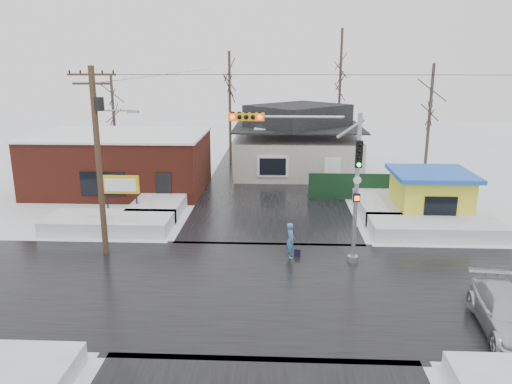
{
  "coord_description": "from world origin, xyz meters",
  "views": [
    {
      "loc": [
        0.46,
        -19.11,
        9.24
      ],
      "look_at": [
        -0.63,
        4.35,
        3.0
      ],
      "focal_mm": 35.0,
      "sensor_mm": 36.0,
      "label": 1
    }
  ],
  "objects_px": {
    "utility_pole": "(99,151)",
    "car": "(509,314)",
    "marquee_sign": "(121,186)",
    "kiosk": "(430,195)",
    "traffic_signal": "(323,168)",
    "pedestrian": "(291,241)"
  },
  "relations": [
    {
      "from": "utility_pole",
      "to": "marquee_sign",
      "type": "height_order",
      "value": "utility_pole"
    },
    {
      "from": "traffic_signal",
      "to": "pedestrian",
      "type": "xyz_separation_m",
      "value": [
        -1.36,
        0.43,
        -3.67
      ]
    },
    {
      "from": "traffic_signal",
      "to": "kiosk",
      "type": "height_order",
      "value": "traffic_signal"
    },
    {
      "from": "pedestrian",
      "to": "traffic_signal",
      "type": "bearing_deg",
      "value": -112.14
    },
    {
      "from": "traffic_signal",
      "to": "kiosk",
      "type": "xyz_separation_m",
      "value": [
        7.07,
        7.03,
        -3.08
      ]
    },
    {
      "from": "utility_pole",
      "to": "pedestrian",
      "type": "xyz_separation_m",
      "value": [
        9.0,
        -0.11,
        -4.25
      ]
    },
    {
      "from": "marquee_sign",
      "to": "pedestrian",
      "type": "relative_size",
      "value": 1.47
    },
    {
      "from": "kiosk",
      "to": "car",
      "type": "relative_size",
      "value": 0.96
    },
    {
      "from": "utility_pole",
      "to": "car",
      "type": "height_order",
      "value": "utility_pole"
    },
    {
      "from": "utility_pole",
      "to": "car",
      "type": "distance_m",
      "value": 18.25
    },
    {
      "from": "marquee_sign",
      "to": "kiosk",
      "type": "bearing_deg",
      "value": 1.55
    },
    {
      "from": "utility_pole",
      "to": "traffic_signal",
      "type": "bearing_deg",
      "value": -2.95
    },
    {
      "from": "kiosk",
      "to": "car",
      "type": "bearing_deg",
      "value": -94.29
    },
    {
      "from": "pedestrian",
      "to": "kiosk",
      "type": "bearing_deg",
      "value": -56.6
    },
    {
      "from": "marquee_sign",
      "to": "kiosk",
      "type": "xyz_separation_m",
      "value": [
        18.5,
        0.5,
        -0.46
      ]
    },
    {
      "from": "kiosk",
      "to": "pedestrian",
      "type": "distance_m",
      "value": 10.72
    },
    {
      "from": "traffic_signal",
      "to": "car",
      "type": "height_order",
      "value": "traffic_signal"
    },
    {
      "from": "kiosk",
      "to": "pedestrian",
      "type": "height_order",
      "value": "kiosk"
    },
    {
      "from": "traffic_signal",
      "to": "marquee_sign",
      "type": "distance_m",
      "value": 13.42
    },
    {
      "from": "traffic_signal",
      "to": "utility_pole",
      "type": "xyz_separation_m",
      "value": [
        -10.36,
        0.53,
        0.57
      ]
    },
    {
      "from": "pedestrian",
      "to": "car",
      "type": "bearing_deg",
      "value": -135.58
    },
    {
      "from": "marquee_sign",
      "to": "car",
      "type": "height_order",
      "value": "marquee_sign"
    }
  ]
}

